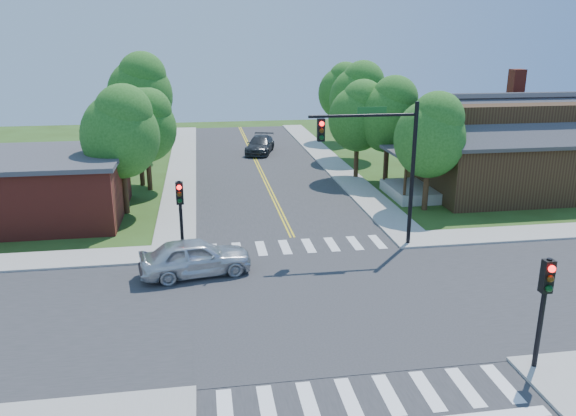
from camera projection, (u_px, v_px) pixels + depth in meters
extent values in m
plane|color=#2E4816|center=(323.00, 303.00, 22.29)|extent=(100.00, 100.00, 0.00)
cube|color=#2D2D30|center=(323.00, 302.00, 22.28)|extent=(10.00, 90.00, 0.04)
cube|color=#2D2D30|center=(323.00, 302.00, 22.28)|extent=(90.00, 10.00, 0.04)
cube|color=#2D2D30|center=(323.00, 303.00, 22.29)|extent=(10.20, 10.20, 0.06)
cube|color=#9E9B93|center=(330.00, 162.00, 46.77)|extent=(2.20, 40.00, 0.14)
cube|color=#9E9B93|center=(182.00, 167.00, 44.96)|extent=(2.20, 40.00, 0.14)
cube|color=white|center=(213.00, 251.00, 27.50)|extent=(0.45, 2.00, 0.01)
cube|color=white|center=(237.00, 250.00, 27.68)|extent=(0.45, 2.00, 0.01)
cube|color=white|center=(261.00, 248.00, 27.86)|extent=(0.45, 2.00, 0.01)
cube|color=white|center=(285.00, 247.00, 28.04)|extent=(0.45, 2.00, 0.01)
cube|color=white|center=(309.00, 246.00, 28.22)|extent=(0.45, 2.00, 0.01)
cube|color=white|center=(332.00, 244.00, 28.39)|extent=(0.45, 2.00, 0.01)
cube|color=white|center=(355.00, 243.00, 28.57)|extent=(0.45, 2.00, 0.01)
cube|color=white|center=(377.00, 242.00, 28.75)|extent=(0.45, 2.00, 0.01)
cube|color=white|center=(225.00, 411.00, 15.80)|extent=(0.45, 2.00, 0.01)
cube|color=white|center=(267.00, 407.00, 15.97)|extent=(0.45, 2.00, 0.01)
cube|color=white|center=(309.00, 402.00, 16.15)|extent=(0.45, 2.00, 0.01)
cube|color=white|center=(349.00, 398.00, 16.33)|extent=(0.45, 2.00, 0.01)
cube|color=white|center=(389.00, 395.00, 16.51)|extent=(0.45, 2.00, 0.01)
cube|color=white|center=(427.00, 391.00, 16.69)|extent=(0.45, 2.00, 0.01)
cube|color=white|center=(465.00, 387.00, 16.87)|extent=(0.45, 2.00, 0.01)
cube|color=white|center=(502.00, 383.00, 17.04)|extent=(0.45, 2.00, 0.01)
cube|color=yellow|center=(255.00, 162.00, 47.04)|extent=(0.10, 37.50, 0.01)
cube|color=yellow|center=(257.00, 161.00, 47.07)|extent=(0.10, 37.50, 0.01)
cylinder|color=black|center=(412.00, 176.00, 27.35)|extent=(0.20, 0.20, 7.20)
cylinder|color=black|center=(363.00, 116.00, 26.08)|extent=(5.20, 0.14, 0.14)
cube|color=#19591E|center=(372.00, 110.00, 26.02)|extent=(1.40, 0.04, 0.30)
cube|color=black|center=(321.00, 130.00, 25.96)|extent=(0.34, 0.28, 1.05)
sphere|color=#FF0C0C|center=(322.00, 124.00, 25.71)|extent=(0.22, 0.22, 0.22)
sphere|color=#3F2605|center=(322.00, 131.00, 25.80)|extent=(0.22, 0.22, 0.22)
sphere|color=#05330F|center=(322.00, 138.00, 25.90)|extent=(0.22, 0.22, 0.22)
cylinder|color=black|center=(541.00, 316.00, 17.27)|extent=(0.16, 0.16, 3.80)
cube|color=black|center=(547.00, 276.00, 16.88)|extent=(0.34, 0.28, 1.05)
sphere|color=#FF0C0C|center=(552.00, 269.00, 16.63)|extent=(0.22, 0.22, 0.22)
sphere|color=#3F2605|center=(550.00, 279.00, 16.72)|extent=(0.22, 0.22, 0.22)
sphere|color=#05330F|center=(549.00, 289.00, 16.82)|extent=(0.22, 0.22, 0.22)
cylinder|color=black|center=(181.00, 220.00, 26.18)|extent=(0.16, 0.16, 3.80)
cube|color=black|center=(180.00, 193.00, 25.79)|extent=(0.34, 0.28, 1.05)
sphere|color=#FF0C0C|center=(179.00, 187.00, 25.54)|extent=(0.22, 0.22, 0.22)
sphere|color=#3F2605|center=(179.00, 194.00, 25.63)|extent=(0.22, 0.22, 0.22)
sphere|color=#05330F|center=(180.00, 201.00, 25.73)|extent=(0.22, 0.22, 0.22)
cube|color=black|center=(501.00, 164.00, 37.36)|extent=(10.00, 8.00, 4.00)
cube|color=#9E9B93|center=(409.00, 191.00, 36.91)|extent=(2.60, 4.50, 0.70)
cylinder|color=black|center=(405.00, 181.00, 34.49)|extent=(0.18, 0.18, 2.50)
cylinder|color=black|center=(385.00, 167.00, 38.27)|extent=(0.18, 0.18, 2.50)
cube|color=#38383D|center=(412.00, 152.00, 36.15)|extent=(2.80, 4.80, 0.18)
cube|color=maroon|center=(511.00, 131.00, 40.58)|extent=(0.90, 0.90, 7.11)
cube|color=maroon|center=(32.00, 189.00, 32.13)|extent=(10.00, 8.00, 3.50)
cube|color=#38383D|center=(28.00, 157.00, 31.58)|extent=(10.40, 8.40, 0.25)
cylinder|color=#382314|center=(426.00, 188.00, 33.82)|extent=(0.34, 0.34, 2.67)
ellipsoid|color=#205519|center=(429.00, 139.00, 32.93)|extent=(4.21, 4.00, 4.63)
sphere|color=#205519|center=(437.00, 118.00, 32.41)|extent=(3.09, 3.09, 3.09)
cylinder|color=#382314|center=(386.00, 162.00, 40.47)|extent=(0.34, 0.34, 2.83)
ellipsoid|color=#205519|center=(388.00, 118.00, 39.53)|extent=(4.46, 4.24, 4.91)
sphere|color=#205519|center=(395.00, 99.00, 38.99)|extent=(3.27, 3.27, 3.27)
cylinder|color=#382314|center=(357.00, 141.00, 48.04)|extent=(0.34, 0.34, 3.08)
ellipsoid|color=#205519|center=(358.00, 100.00, 47.02)|extent=(4.86, 4.61, 5.34)
sphere|color=#205519|center=(363.00, 82.00, 46.44)|extent=(3.56, 3.56, 3.56)
cylinder|color=#382314|center=(341.00, 127.00, 55.89)|extent=(0.34, 0.34, 2.90)
ellipsoid|color=#205519|center=(342.00, 93.00, 54.92)|extent=(4.58, 4.35, 5.04)
sphere|color=#205519|center=(345.00, 79.00, 54.37)|extent=(3.36, 3.36, 3.36)
cylinder|color=#382314|center=(125.00, 190.00, 33.17)|extent=(0.34, 0.34, 2.84)
ellipsoid|color=#205519|center=(120.00, 136.00, 32.22)|extent=(4.49, 4.26, 4.93)
sphere|color=#205519|center=(123.00, 113.00, 31.68)|extent=(3.29, 3.29, 3.29)
cylinder|color=#382314|center=(142.00, 168.00, 39.42)|extent=(0.34, 0.34, 2.54)
ellipsoid|color=#205519|center=(138.00, 127.00, 38.57)|extent=(4.01, 3.81, 4.41)
sphere|color=#205519|center=(141.00, 110.00, 38.07)|extent=(2.94, 2.94, 2.94)
cylinder|color=#382314|center=(144.00, 141.00, 47.11)|extent=(0.34, 0.34, 3.35)
ellipsoid|color=#205519|center=(140.00, 95.00, 45.99)|extent=(5.29, 5.03, 5.82)
sphere|color=#205519|center=(142.00, 76.00, 45.38)|extent=(3.88, 3.88, 3.88)
cylinder|color=#382314|center=(154.00, 131.00, 55.15)|extent=(0.34, 0.34, 2.32)
ellipsoid|color=#205519|center=(152.00, 104.00, 54.37)|extent=(3.66, 3.48, 4.03)
sphere|color=#205519|center=(154.00, 93.00, 53.91)|extent=(2.69, 2.69, 2.69)
cylinder|color=#382314|center=(356.00, 160.00, 41.33)|extent=(0.34, 0.34, 2.70)
ellipsoid|color=#205519|center=(358.00, 119.00, 40.43)|extent=(4.26, 4.05, 4.69)
sphere|color=#205519|center=(363.00, 101.00, 39.91)|extent=(3.13, 3.13, 3.13)
cylinder|color=#382314|center=(149.00, 171.00, 38.25)|extent=(0.34, 0.34, 2.58)
ellipsoid|color=#205519|center=(146.00, 129.00, 37.39)|extent=(4.08, 3.88, 4.49)
sphere|color=#205519|center=(149.00, 110.00, 36.89)|extent=(2.99, 2.99, 2.99)
imported|color=silver|center=(195.00, 258.00, 24.61)|extent=(3.52, 5.49, 1.66)
imported|color=#2F3235|center=(260.00, 145.00, 50.33)|extent=(4.79, 6.26, 1.50)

